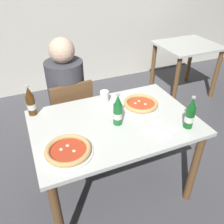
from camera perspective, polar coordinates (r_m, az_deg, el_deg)
name	(u,v)px	position (r m, az deg, el deg)	size (l,w,h in m)	color
ground_plane	(114,188)	(2.25, 0.52, -17.87)	(8.00, 8.00, 0.00)	#4C4C51
dining_table_main	(115,133)	(1.80, 0.62, -5.18)	(1.20, 0.80, 0.75)	silver
chair_behind_table	(71,114)	(2.31, -9.94, -0.50)	(0.43, 0.43, 0.85)	brown
diner_seated	(68,103)	(2.30, -10.62, 2.22)	(0.34, 0.34, 1.21)	#2D3342
dining_table_background	(186,55)	(3.56, 17.60, 12.99)	(0.80, 0.70, 0.75)	silver
pizza_margherita_near	(68,151)	(1.48, -10.60, -9.18)	(0.31, 0.31, 0.04)	white
pizza_marinara_far	(141,104)	(1.90, 7.00, 1.95)	(0.30, 0.30, 0.04)	white
beer_bottle_left	(118,112)	(1.64, 1.42, 0.12)	(0.07, 0.07, 0.25)	#196B2D
beer_bottle_center	(190,115)	(1.70, 18.43, -0.62)	(0.07, 0.07, 0.25)	#14591E
beer_bottle_right	(31,102)	(1.85, -19.14, 2.21)	(0.07, 0.07, 0.25)	#512D0F
napkin_with_cutlery	(159,131)	(1.67, 11.37, -4.44)	(0.23, 0.23, 0.01)	white
paper_cup	(104,96)	(1.94, -1.84, 3.83)	(0.07, 0.07, 0.10)	white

